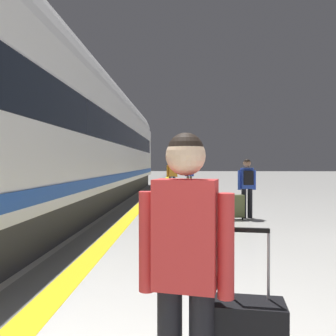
# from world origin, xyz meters

# --- Properties ---
(safety_line_strip) EXTENTS (0.36, 80.00, 0.01)m
(safety_line_strip) POSITION_xyz_m (-1.01, 10.00, 0.00)
(safety_line_strip) COLOR yellow
(safety_line_strip) RESTS_ON ground
(tactile_edge_band) EXTENTS (0.64, 80.00, 0.01)m
(tactile_edge_band) POSITION_xyz_m (-1.35, 10.00, 0.00)
(tactile_edge_band) COLOR slate
(tactile_edge_band) RESTS_ON ground
(high_speed_train) EXTENTS (2.94, 34.23, 4.97)m
(high_speed_train) POSITION_xyz_m (-3.14, 6.49, 2.50)
(high_speed_train) COLOR #38383D
(high_speed_train) RESTS_ON ground
(traveller_foreground) EXTENTS (0.51, 0.26, 1.65)m
(traveller_foreground) POSITION_xyz_m (0.44, 1.16, 0.96)
(traveller_foreground) COLOR black
(traveller_foreground) RESTS_ON ground
(passenger_near) EXTENTS (0.51, 0.29, 1.70)m
(passenger_near) POSITION_xyz_m (-0.04, 15.60, 0.99)
(passenger_near) COLOR #383842
(passenger_near) RESTS_ON ground
(duffel_bag_near) EXTENTS (0.44, 0.26, 0.36)m
(duffel_bag_near) POSITION_xyz_m (0.28, 15.44, 0.15)
(duffel_bag_near) COLOR black
(duffel_bag_near) RESTS_ON ground
(passenger_mid) EXTENTS (0.49, 0.33, 1.59)m
(passenger_mid) POSITION_xyz_m (2.17, 8.67, 0.94)
(passenger_mid) COLOR black
(passenger_mid) RESTS_ON ground
(suitcase_mid) EXTENTS (0.40, 0.28, 0.64)m
(suitcase_mid) POSITION_xyz_m (1.85, 8.43, 0.35)
(suitcase_mid) COLOR #596038
(suitcase_mid) RESTS_ON ground
(passenger_far) EXTENTS (0.48, 0.37, 1.59)m
(passenger_far) POSITION_xyz_m (0.82, 17.88, 0.94)
(passenger_far) COLOR brown
(passenger_far) RESTS_ON ground
(duffel_bag_far) EXTENTS (0.44, 0.26, 0.36)m
(duffel_bag_far) POSITION_xyz_m (1.14, 17.72, 0.15)
(duffel_bag_far) COLOR navy
(duffel_bag_far) RESTS_ON ground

